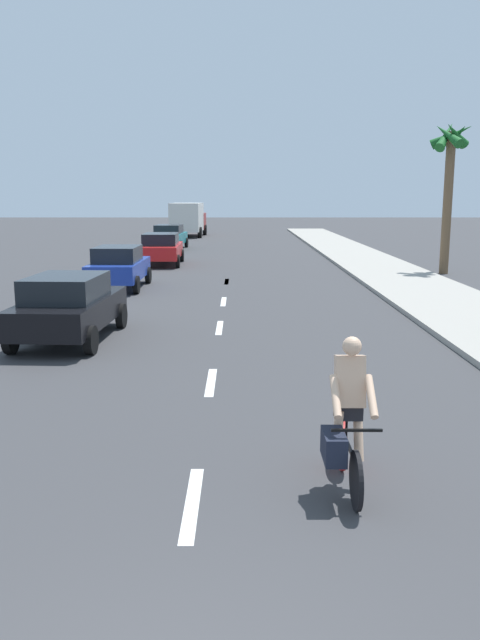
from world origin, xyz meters
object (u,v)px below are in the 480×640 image
at_px(parked_car_black, 69,306).
at_px(parked_car_red, 161,248).
at_px(cyclist, 346,421).
at_px(parked_car_teal, 169,236).
at_px(parked_car_blue, 118,266).
at_px(palm_tree_far, 450,160).
at_px(delivery_truck, 188,219).

relative_size(parked_car_black, parked_car_red, 0.97).
height_order(cyclist, parked_car_red, cyclist).
bearing_deg(parked_car_teal, cyclist, -77.68).
height_order(cyclist, parked_car_blue, cyclist).
xyz_separation_m(parked_car_teal, palm_tree_far, (13.56, -13.19, 4.04)).
distance_m(parked_car_blue, palm_tree_far, 14.83).
relative_size(parked_car_black, delivery_truck, 0.68).
bearing_deg(delivery_truck, palm_tree_far, -60.12).
relative_size(parked_car_blue, palm_tree_far, 0.61).
relative_size(parked_car_red, palm_tree_far, 0.66).
distance_m(parked_car_teal, palm_tree_far, 19.34).
bearing_deg(cyclist, parked_car_blue, -70.75).
bearing_deg(parked_car_red, parked_car_blue, -95.10).
height_order(parked_car_black, palm_tree_far, palm_tree_far).
relative_size(cyclist, parked_car_teal, 0.42).
xyz_separation_m(parked_car_black, parked_car_teal, (-0.51, 26.50, 0.00)).
height_order(delivery_truck, palm_tree_far, palm_tree_far).
bearing_deg(palm_tree_far, parked_car_teal, 135.81).
distance_m(parked_car_black, delivery_truck, 39.55).
distance_m(cyclist, palm_tree_far, 22.94).
height_order(parked_car_teal, palm_tree_far, palm_tree_far).
bearing_deg(parked_car_black, palm_tree_far, 48.31).
xyz_separation_m(parked_car_black, delivery_truck, (-0.34, 39.54, 0.67)).
relative_size(parked_car_blue, delivery_truck, 0.65).
xyz_separation_m(cyclist, palm_tree_far, (7.79, 21.20, 4.05)).
distance_m(cyclist, parked_car_blue, 17.52).
relative_size(cyclist, palm_tree_far, 0.27).
relative_size(parked_car_blue, parked_car_red, 0.93).
bearing_deg(parked_car_black, cyclist, -53.51).
bearing_deg(cyclist, parked_car_red, -78.08).
relative_size(parked_car_red, parked_car_teal, 1.01).
distance_m(parked_car_blue, parked_car_red, 8.32).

